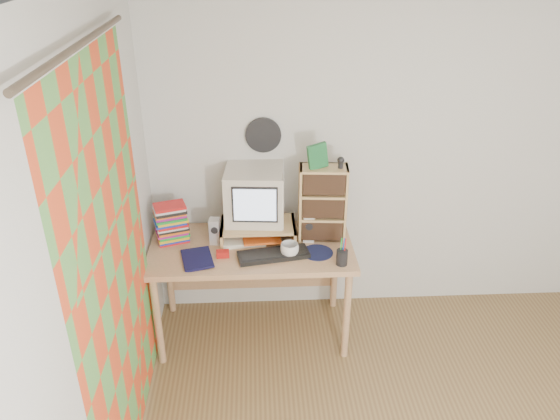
{
  "coord_description": "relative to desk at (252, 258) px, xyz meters",
  "views": [
    {
      "loc": [
        -0.99,
        -1.86,
        2.7
      ],
      "look_at": [
        -0.83,
        1.33,
        1.05
      ],
      "focal_mm": 35.0,
      "sensor_mm": 36.0,
      "label": 1
    }
  ],
  "objects": [
    {
      "name": "red_box",
      "position": [
        -0.19,
        -0.19,
        0.16
      ],
      "size": [
        0.09,
        0.06,
        0.04
      ],
      "primitive_type": "cube",
      "rotation": [
        0.0,
        0.0,
        0.07
      ],
      "color": "#AC1612",
      "rests_on": "desk"
    },
    {
      "name": "wall_disc",
      "position": [
        0.1,
        0.29,
        0.81
      ],
      "size": [
        0.25,
        0.02,
        0.25
      ],
      "primitive_type": "cylinder",
      "rotation": [
        1.57,
        0.0,
        0.0
      ],
      "color": "black",
      "rests_on": "back_wall"
    },
    {
      "name": "game_box",
      "position": [
        0.45,
        0.01,
        0.76
      ],
      "size": [
        0.13,
        0.07,
        0.17
      ],
      "primitive_type": "cube",
      "rotation": [
        0.0,
        0.0,
        0.33
      ],
      "color": "#1C6332",
      "rests_on": "cd_rack"
    },
    {
      "name": "crt_monitor",
      "position": [
        0.03,
        0.09,
        0.44
      ],
      "size": [
        0.42,
        0.42,
        0.37
      ],
      "primitive_type": "cube",
      "rotation": [
        0.0,
        0.0,
        -0.08
      ],
      "color": "beige",
      "rests_on": "monitor_riser"
    },
    {
      "name": "left_wall",
      "position": [
        -0.72,
        -1.44,
        0.63
      ],
      "size": [
        0.0,
        3.5,
        3.5
      ],
      "primitive_type": "plane",
      "rotation": [
        1.57,
        0.0,
        1.57
      ],
      "color": "silver",
      "rests_on": "floor"
    },
    {
      "name": "keyboard",
      "position": [
        0.15,
        -0.21,
        0.15
      ],
      "size": [
        0.49,
        0.24,
        0.03
      ],
      "primitive_type": "cube",
      "rotation": [
        0.0,
        0.0,
        0.18
      ],
      "color": "black",
      "rests_on": "desk"
    },
    {
      "name": "back_wall",
      "position": [
        1.03,
        0.31,
        0.63
      ],
      "size": [
        3.5,
        0.0,
        3.5
      ],
      "primitive_type": "plane",
      "rotation": [
        1.57,
        0.0,
        0.0
      ],
      "color": "silver",
      "rests_on": "floor"
    },
    {
      "name": "mug",
      "position": [
        0.26,
        -0.21,
        0.18
      ],
      "size": [
        0.14,
        0.14,
        0.1
      ],
      "primitive_type": "imported",
      "rotation": [
        0.0,
        0.0,
        -0.13
      ],
      "color": "silver",
      "rests_on": "desk"
    },
    {
      "name": "monitor_riser",
      "position": [
        0.05,
        0.04,
        0.23
      ],
      "size": [
        0.52,
        0.3,
        0.12
      ],
      "color": "tan",
      "rests_on": "desk"
    },
    {
      "name": "webcam",
      "position": [
        0.6,
        0.01,
        0.72
      ],
      "size": [
        0.05,
        0.05,
        0.08
      ],
      "primitive_type": null,
      "rotation": [
        0.0,
        0.0,
        -0.09
      ],
      "color": "black",
      "rests_on": "cd_rack"
    },
    {
      "name": "speaker_right",
      "position": [
        0.4,
        -0.0,
        0.23
      ],
      "size": [
        0.08,
        0.08,
        0.2
      ],
      "primitive_type": "cube",
      "rotation": [
        0.0,
        0.0,
        -0.03
      ],
      "color": "silver",
      "rests_on": "desk"
    },
    {
      "name": "speaker_left",
      "position": [
        -0.25,
        -0.01,
        0.23
      ],
      "size": [
        0.08,
        0.08,
        0.19
      ],
      "primitive_type": "cube",
      "rotation": [
        0.0,
        0.0,
        -0.11
      ],
      "color": "silver",
      "rests_on": "desk"
    },
    {
      "name": "desk",
      "position": [
        0.0,
        0.0,
        0.0
      ],
      "size": [
        1.4,
        0.7,
        0.75
      ],
      "color": "tan",
      "rests_on": "floor"
    },
    {
      "name": "mousepad",
      "position": [
        0.45,
        -0.17,
        0.14
      ],
      "size": [
        0.24,
        0.24,
        0.0
      ],
      "primitive_type": "cylinder",
      "rotation": [
        0.0,
        0.0,
        0.11
      ],
      "color": "black",
      "rests_on": "desk"
    },
    {
      "name": "papers",
      "position": [
        -0.01,
        0.02,
        0.15
      ],
      "size": [
        0.32,
        0.25,
        0.04
      ],
      "primitive_type": null,
      "rotation": [
        0.0,
        0.0,
        0.09
      ],
      "color": "white",
      "rests_on": "desk"
    },
    {
      "name": "cd_rack",
      "position": [
        0.5,
        0.03,
        0.41
      ],
      "size": [
        0.34,
        0.2,
        0.54
      ],
      "primitive_type": "cube",
      "rotation": [
        0.0,
        0.0,
        -0.08
      ],
      "color": "tan",
      "rests_on": "desk"
    },
    {
      "name": "curtain",
      "position": [
        -0.68,
        -0.96,
        0.53
      ],
      "size": [
        0.0,
        2.2,
        2.2
      ],
      "primitive_type": "plane",
      "rotation": [
        1.57,
        0.0,
        1.57
      ],
      "color": "#D8441E",
      "rests_on": "left_wall"
    },
    {
      "name": "dvd_stack",
      "position": [
        -0.55,
        0.03,
        0.28
      ],
      "size": [
        0.24,
        0.2,
        0.3
      ],
      "primitive_type": null,
      "rotation": [
        0.0,
        0.0,
        0.31
      ],
      "color": "brown",
      "rests_on": "desk"
    },
    {
      "name": "diary",
      "position": [
        -0.45,
        -0.25,
        0.16
      ],
      "size": [
        0.27,
        0.22,
        0.05
      ],
      "primitive_type": "imported",
      "rotation": [
        0.0,
        0.0,
        0.22
      ],
      "color": "#0E0E36",
      "rests_on": "desk"
    },
    {
      "name": "pen_cup",
      "position": [
        0.59,
        -0.32,
        0.21
      ],
      "size": [
        0.09,
        0.09,
        0.15
      ],
      "primitive_type": null,
      "rotation": [
        0.0,
        0.0,
        -0.31
      ],
      "color": "black",
      "rests_on": "desk"
    }
  ]
}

